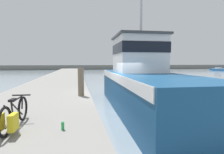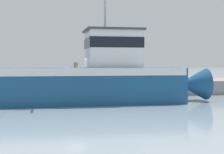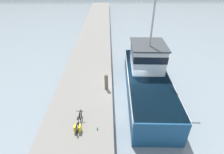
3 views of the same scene
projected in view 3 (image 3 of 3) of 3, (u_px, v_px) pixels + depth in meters
ground_plane at (128, 95)px, 14.72m from camera, size 320.00×320.00×0.00m
dock_pier at (85, 91)px, 14.40m from camera, size 4.44×80.00×0.97m
fishing_boat_main at (147, 76)px, 14.43m from camera, size 3.62×12.01×11.16m
bicycle_touring at (78, 123)px, 10.33m from camera, size 0.46×1.72×0.71m
mooring_post at (106, 82)px, 13.49m from camera, size 0.28×0.28×1.29m
water_bottle_on_curb at (97, 128)px, 10.30m from camera, size 0.07×0.07×0.18m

